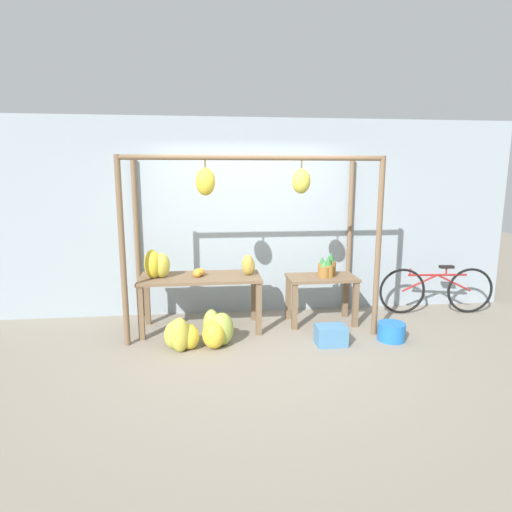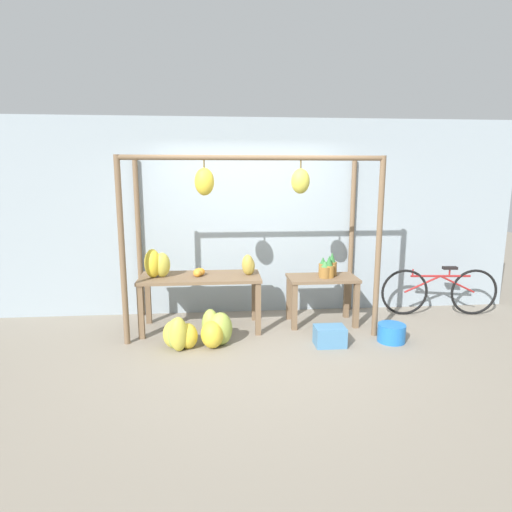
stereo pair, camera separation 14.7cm
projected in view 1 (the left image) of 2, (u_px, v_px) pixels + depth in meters
The scene contains 14 objects.
ground_plane at pixel (258, 350), 5.00m from camera, with size 20.00×20.00×0.00m, color gray.
shop_wall_back at pixel (246, 218), 6.19m from camera, with size 8.00×0.08×2.80m.
stall_awning at pixel (251, 214), 5.31m from camera, with size 3.15×1.21×2.23m.
display_table_main at pixel (200, 284), 5.55m from camera, with size 1.56×0.67×0.72m.
display_table_side at pixel (321, 287), 5.83m from camera, with size 0.93×0.53×0.66m.
banana_pile_on_table at pixel (156, 265), 5.41m from camera, with size 0.37×0.28×0.37m.
orange_pile at pixel (198, 273), 5.53m from camera, with size 0.15×0.23×0.10m.
pineapple_cluster at pixel (327, 268), 5.79m from camera, with size 0.27×0.27×0.32m.
banana_pile_ground_left at pixel (180, 335), 4.97m from camera, with size 0.48×0.41×0.41m.
banana_pile_ground_right at pixel (216, 330), 5.08m from camera, with size 0.44×0.50×0.42m.
fruit_crate_white at pixel (331, 335), 5.13m from camera, with size 0.36×0.26×0.23m.
blue_bucket at pixel (391, 332), 5.27m from camera, with size 0.33×0.33×0.22m.
parked_bicycle at pixel (436, 290), 6.26m from camera, with size 1.68×0.18×0.72m.
papaya_pile at pixel (249, 265), 5.58m from camera, with size 0.22×0.20×0.27m.
Camera 1 is at (-0.57, -4.67, 2.01)m, focal length 30.00 mm.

